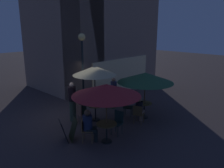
{
  "coord_description": "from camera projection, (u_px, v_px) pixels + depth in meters",
  "views": [
    {
      "loc": [
        -5.86,
        -8.15,
        4.22
      ],
      "look_at": [
        1.3,
        -1.34,
        1.67
      ],
      "focal_mm": 35.91,
      "sensor_mm": 36.0,
      "label": 1
    }
  ],
  "objects": [
    {
      "name": "patio_umbrella_0",
      "position": [
        145.0,
        78.0,
        10.2
      ],
      "size": [
        2.57,
        2.57,
        2.19
      ],
      "color": "black",
      "rests_on": "ground"
    },
    {
      "name": "cafe_table_0",
      "position": [
        144.0,
        107.0,
        10.55
      ],
      "size": [
        0.71,
        0.71,
        0.74
      ],
      "color": "black",
      "rests_on": "ground"
    },
    {
      "name": "cafe_chair_1",
      "position": [
        138.0,
        113.0,
        9.85
      ],
      "size": [
        0.53,
        0.53,
        0.87
      ],
      "rotation": [
        0.0,
        0.0,
        0.3
      ],
      "color": "#503E23",
      "rests_on": "ground"
    },
    {
      "name": "patron_seated_1",
      "position": [
        89.0,
        124.0,
        8.27
      ],
      "size": [
        0.53,
        0.54,
        1.28
      ],
      "rotation": [
        0.0,
        0.0,
        -0.84
      ],
      "color": "black",
      "rests_on": "ground"
    },
    {
      "name": "menu_sandwich_board",
      "position": [
        68.0,
        130.0,
        8.44
      ],
      "size": [
        0.79,
        0.76,
        0.83
      ],
      "rotation": [
        0.0,
        0.0,
        -0.42
      ],
      "color": "black",
      "rests_on": "ground"
    },
    {
      "name": "cafe_building",
      "position": [
        88.0,
        24.0,
        13.89
      ],
      "size": [
        7.0,
        6.63,
        8.72
      ],
      "color": "gray",
      "rests_on": "ground"
    },
    {
      "name": "cafe_table_2",
      "position": [
        95.0,
        110.0,
        10.27
      ],
      "size": [
        0.69,
        0.69,
        0.73
      ],
      "color": "black",
      "rests_on": "ground"
    },
    {
      "name": "patio_umbrella_1",
      "position": [
        106.0,
        90.0,
        7.93
      ],
      "size": [
        2.49,
        2.49,
        2.25
      ],
      "color": "black",
      "rests_on": "ground"
    },
    {
      "name": "patron_standing_3",
      "position": [
        72.0,
        102.0,
        10.11
      ],
      "size": [
        0.35,
        0.35,
        1.82
      ],
      "rotation": [
        0.0,
        0.0,
        0.16
      ],
      "color": "#324031",
      "rests_on": "ground"
    },
    {
      "name": "street_lamp_near_corner",
      "position": [
        82.0,
        58.0,
        10.35
      ],
      "size": [
        0.33,
        0.33,
        3.92
      ],
      "color": "black",
      "rests_on": "ground"
    },
    {
      "name": "patron_seated_2",
      "position": [
        83.0,
        108.0,
        9.8
      ],
      "size": [
        0.55,
        0.4,
        1.31
      ],
      "rotation": [
        0.0,
        0.0,
        -0.1
      ],
      "color": "#461724",
      "rests_on": "ground"
    },
    {
      "name": "cafe_chair_0",
      "position": [
        126.0,
        105.0,
        10.77
      ],
      "size": [
        0.57,
        0.57,
        0.88
      ],
      "rotation": [
        0.0,
        0.0,
        -1.07
      ],
      "color": "black",
      "rests_on": "ground"
    },
    {
      "name": "cafe_chair_2",
      "position": [
        85.0,
        128.0,
        8.32
      ],
      "size": [
        0.61,
        0.61,
        0.88
      ],
      "rotation": [
        0.0,
        0.0,
        -0.84
      ],
      "color": "brown",
      "rests_on": "ground"
    },
    {
      "name": "patio_umbrella_2",
      "position": [
        95.0,
        71.0,
        9.82
      ],
      "size": [
        1.94,
        1.94,
        2.54
      ],
      "color": "black",
      "rests_on": "ground"
    },
    {
      "name": "cafe_table_1",
      "position": [
        107.0,
        128.0,
        8.3
      ],
      "size": [
        0.76,
        0.76,
        0.75
      ],
      "color": "black",
      "rests_on": "ground"
    },
    {
      "name": "patron_standing_4",
      "position": [
        114.0,
        93.0,
        11.74
      ],
      "size": [
        0.32,
        0.32,
        1.66
      ],
      "rotation": [
        0.0,
        0.0,
        5.54
      ],
      "color": "#324F32",
      "rests_on": "ground"
    },
    {
      "name": "ground_plane",
      "position": [
        73.0,
        118.0,
        10.6
      ],
      "size": [
        60.0,
        60.0,
        0.0
      ],
      "primitive_type": "plane",
      "color": "#3A3131"
    },
    {
      "name": "cafe_chair_3",
      "position": [
        118.0,
        121.0,
        8.94
      ],
      "size": [
        0.46,
        0.46,
        0.96
      ],
      "rotation": [
        0.0,
        0.0,
        -2.96
      ],
      "color": "black",
      "rests_on": "ground"
    },
    {
      "name": "patron_seated_0",
      "position": [
        140.0,
        108.0,
        9.93
      ],
      "size": [
        0.52,
        0.41,
        1.23
      ],
      "rotation": [
        0.0,
        0.0,
        0.3
      ],
      "color": "#84665A",
      "rests_on": "ground"
    },
    {
      "name": "cafe_chair_4",
      "position": [
        81.0,
        112.0,
        9.76
      ],
      "size": [
        0.42,
        0.42,
        0.97
      ],
      "rotation": [
        0.0,
        0.0,
        -0.1
      ],
      "color": "brown",
      "rests_on": "ground"
    }
  ]
}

